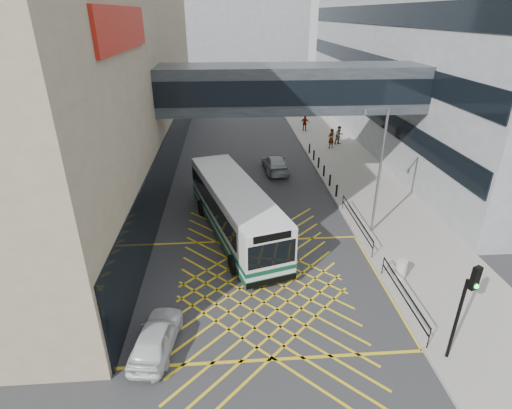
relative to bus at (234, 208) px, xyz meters
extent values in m
plane|color=#333335|center=(1.17, -5.39, -1.72)|extent=(120.00, 120.00, 0.00)
cube|color=black|center=(-4.79, 10.61, 0.28)|extent=(0.10, 41.50, 4.00)
cube|color=#A71C10|center=(-4.75, -1.39, 9.78)|extent=(0.18, 9.00, 1.80)
cube|color=gray|center=(25.17, 18.61, 8.28)|extent=(24.00, 44.00, 20.00)
cube|color=black|center=(13.13, 18.61, 2.28)|extent=(0.10, 43.50, 1.60)
cube|color=black|center=(13.13, 18.61, 6.28)|extent=(0.10, 43.50, 1.60)
cube|color=black|center=(13.13, 18.61, 10.28)|extent=(0.10, 43.50, 1.60)
cube|color=gray|center=(-0.83, 54.61, 7.28)|extent=(28.00, 16.00, 18.00)
cube|color=#2E3338|center=(4.17, 6.61, 5.78)|extent=(20.00, 4.00, 3.00)
cube|color=black|center=(4.17, 4.59, 5.78)|extent=(19.50, 0.06, 1.60)
cube|color=black|center=(4.17, 8.63, 5.78)|extent=(19.50, 0.06, 1.60)
cube|color=gray|center=(10.17, 9.61, -1.64)|extent=(6.00, 54.00, 0.16)
cube|color=gold|center=(1.17, -5.39, -1.72)|extent=(12.00, 9.00, 0.01)
cube|color=silver|center=(0.03, -0.11, 0.03)|extent=(5.62, 11.63, 2.79)
cube|color=#0D412B|center=(0.03, -0.11, -1.18)|extent=(5.67, 11.68, 0.35)
cube|color=#0D412B|center=(0.03, -0.11, -0.64)|extent=(5.69, 11.68, 0.23)
cube|color=black|center=(-0.14, 0.48, 0.40)|extent=(5.28, 10.25, 1.08)
cube|color=black|center=(1.60, -5.55, 0.29)|extent=(2.30, 0.74, 1.24)
cube|color=black|center=(1.60, -5.57, 1.22)|extent=(1.80, 0.57, 0.36)
cube|color=silver|center=(0.03, -0.11, 1.44)|extent=(5.57, 11.52, 0.10)
cube|color=black|center=(1.60, -5.57, -1.20)|extent=(2.51, 0.81, 0.31)
cube|color=black|center=(-1.54, 5.34, -1.20)|extent=(2.51, 0.81, 0.31)
cylinder|color=black|center=(-0.19, -4.05, -1.20)|extent=(0.56, 1.07, 1.03)
cylinder|color=black|center=(2.31, -3.33, -1.20)|extent=(0.56, 1.07, 1.03)
cylinder|color=black|center=(-2.13, 2.70, -1.20)|extent=(0.56, 1.07, 1.03)
cylinder|color=black|center=(0.37, 3.42, -1.20)|extent=(0.56, 1.07, 1.03)
imported|color=silver|center=(-3.33, -8.97, -1.09)|extent=(2.17, 4.14, 1.26)
imported|color=black|center=(-0.88, 4.35, -0.94)|extent=(2.81, 5.24, 1.56)
imported|color=gray|center=(3.66, 10.48, -1.02)|extent=(2.16, 4.63, 1.41)
cylinder|color=black|center=(7.89, -10.36, 0.24)|extent=(0.17, 0.17, 3.60)
cube|color=black|center=(7.98, -10.57, 2.25)|extent=(0.35, 0.29, 0.90)
sphere|color=#19E533|center=(8.02, -10.67, 1.99)|extent=(0.22, 0.22, 0.17)
cylinder|color=slate|center=(8.28, -0.50, 2.15)|extent=(0.19, 0.19, 7.43)
cube|color=slate|center=(7.58, -0.74, 5.87)|extent=(1.43, 0.57, 0.09)
cylinder|color=slate|center=(6.87, -0.99, 5.79)|extent=(0.33, 0.33, 0.23)
cylinder|color=#ADA89E|center=(8.09, -5.26, -1.08)|extent=(0.55, 0.55, 0.96)
cube|color=black|center=(7.32, -7.39, -0.61)|extent=(0.05, 5.00, 0.05)
cube|color=black|center=(7.32, -7.39, -1.01)|extent=(0.05, 5.00, 0.05)
cube|color=black|center=(7.32, -0.39, -0.61)|extent=(0.05, 6.00, 0.05)
cube|color=black|center=(7.32, -0.39, -1.01)|extent=(0.05, 6.00, 0.05)
cylinder|color=black|center=(7.32, -9.89, -1.06)|extent=(0.04, 0.04, 1.00)
cylinder|color=black|center=(7.32, -4.89, -1.06)|extent=(0.04, 0.04, 1.00)
cylinder|color=black|center=(7.32, -3.39, -1.06)|extent=(0.04, 0.04, 1.00)
cylinder|color=black|center=(7.32, 2.61, -1.06)|extent=(0.04, 0.04, 1.00)
cylinder|color=black|center=(7.42, 4.61, -1.11)|extent=(0.14, 0.14, 0.90)
cylinder|color=black|center=(7.42, 6.61, -1.11)|extent=(0.14, 0.14, 0.90)
cylinder|color=black|center=(7.42, 8.61, -1.11)|extent=(0.14, 0.14, 0.90)
cylinder|color=black|center=(7.42, 10.61, -1.11)|extent=(0.14, 0.14, 0.90)
cylinder|color=black|center=(7.42, 12.61, -1.11)|extent=(0.14, 0.14, 0.90)
cylinder|color=black|center=(7.42, 14.61, -1.11)|extent=(0.14, 0.14, 0.90)
imported|color=gray|center=(9.77, 15.94, -0.60)|extent=(0.94, 0.86, 1.93)
imported|color=gray|center=(10.90, 17.16, -0.64)|extent=(1.03, 0.82, 1.84)
imported|color=gray|center=(8.42, 22.48, -0.70)|extent=(1.13, 0.80, 1.73)
camera|label=1|loc=(-0.28, -21.13, 10.38)|focal=28.00mm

